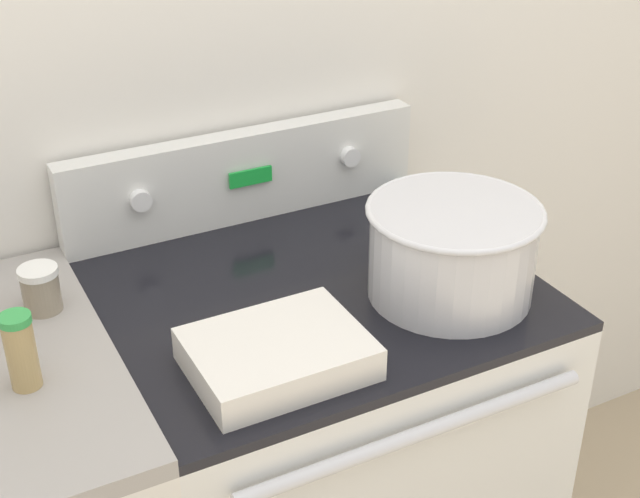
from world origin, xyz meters
name	(u,v)px	position (x,y,z in m)	size (l,w,h in m)	color
kitchen_wall	(228,69)	(0.00, 0.70, 1.25)	(8.00, 0.05, 2.50)	silver
stove_range	(315,484)	(0.00, 0.33, 0.48)	(0.75, 0.69, 0.96)	silver
control_panel	(244,175)	(0.00, 0.64, 1.05)	(0.75, 0.07, 0.18)	silver
mixing_bowl	(452,247)	(0.20, 0.20, 1.05)	(0.30, 0.30, 0.17)	silver
casserole_dish	(277,352)	(-0.16, 0.14, 0.99)	(0.27, 0.21, 0.05)	silver
ladle	(455,207)	(0.36, 0.41, 0.99)	(0.08, 0.30, 0.08)	teal
spice_jar_white_cap	(41,289)	(-0.45, 0.45, 1.01)	(0.07, 0.07, 0.08)	gray
spice_jar_green_cap	(21,351)	(-0.52, 0.26, 1.03)	(0.05, 0.05, 0.12)	tan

